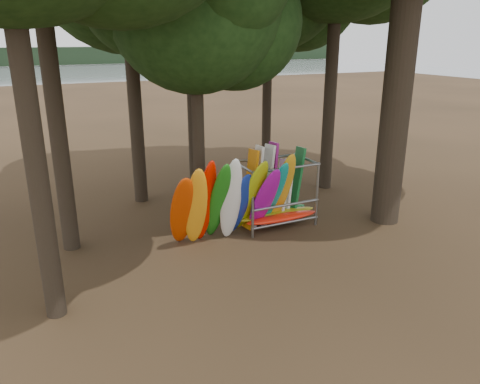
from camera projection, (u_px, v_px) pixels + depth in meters
name	position (u px, v px, depth m)	size (l,w,h in m)	color
ground	(277.00, 243.00, 15.24)	(120.00, 120.00, 0.00)	#47331E
lake	(67.00, 84.00, 66.59)	(160.00, 160.00, 0.00)	gray
far_shore	(42.00, 56.00, 108.75)	(160.00, 4.00, 4.00)	black
oak_5	(195.00, 4.00, 14.43)	(6.39, 6.39, 10.16)	black
kayak_row	(234.00, 201.00, 15.08)	(4.42, 2.12, 3.03)	#C43404
storage_rack	(275.00, 195.00, 16.52)	(3.05, 1.62, 2.92)	gray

